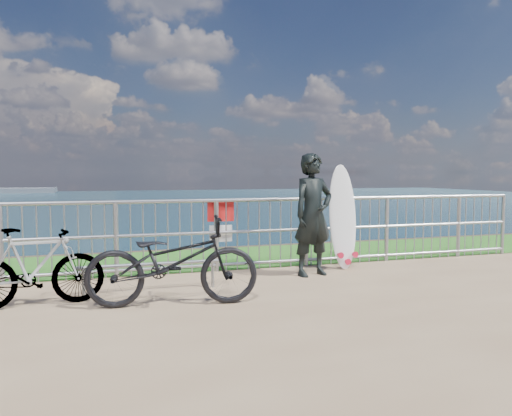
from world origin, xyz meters
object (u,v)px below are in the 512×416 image
object	(u,v)px
bicycle_near	(172,261)
bicycle_far	(34,267)
surfer	(313,215)
surfboard	(343,220)

from	to	relation	value
bicycle_near	bicycle_far	size ratio (longest dim) A/B	1.29
surfer	bicycle_near	distance (m)	2.50
surfboard	bicycle_near	xyz separation A→B (m)	(-2.93, -1.46, -0.26)
bicycle_near	surfer	bearing A→B (deg)	-56.48
bicycle_near	bicycle_far	distance (m)	1.56
surfer	bicycle_near	world-z (taller)	surfer
surfboard	bicycle_far	world-z (taller)	surfboard
bicycle_near	surfboard	bearing A→B (deg)	-55.53
surfboard	bicycle_near	bearing A→B (deg)	-153.58
surfer	bicycle_near	size ratio (longest dim) A/B	0.93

